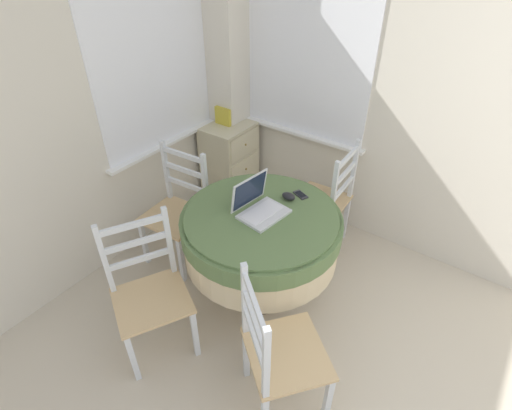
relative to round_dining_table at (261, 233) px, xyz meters
The scene contains 11 objects.
corner_room_shell 0.78m from the round_dining_table, ahead, with size 4.06×5.06×2.55m.
round_dining_table is the anchor object (origin of this frame).
laptop 0.21m from the round_dining_table, 70.03° to the left, with size 0.33×0.30×0.24m.
computer_mouse 0.31m from the round_dining_table, 11.74° to the right, with size 0.06×0.10×0.05m.
cell_phone 0.38m from the round_dining_table, 15.61° to the right, with size 0.09×0.12×0.01m.
dining_chair_near_back_window 0.80m from the round_dining_table, 90.78° to the left, with size 0.43×0.46×0.94m.
dining_chair_near_right_window 0.80m from the round_dining_table, ahead, with size 0.45×0.42×0.94m.
dining_chair_camera_near 0.80m from the round_dining_table, 137.92° to the right, with size 0.59×0.59×0.94m.
dining_chair_left_flank 0.79m from the round_dining_table, 154.57° to the left, with size 0.57×0.56×0.94m.
corner_cabinet 1.35m from the round_dining_table, 48.09° to the left, with size 0.48×0.40×0.78m.
storage_box 1.40m from the round_dining_table, 48.21° to the left, with size 0.15×0.16×0.15m.
Camera 1 is at (-1.00, 0.83, 2.30)m, focal length 28.00 mm.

